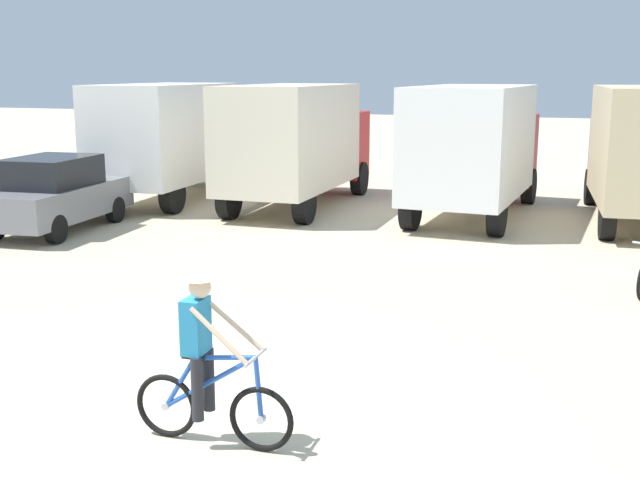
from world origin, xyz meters
The scene contains 6 objects.
ground_plane centered at (0.00, 0.00, 0.00)m, with size 120.00×120.00×0.00m, color beige.
box_truck_white_box centered at (-7.36, 13.37, 1.87)m, with size 2.70×6.86×3.35m.
box_truck_cream_rv centered at (-3.46, 13.18, 1.87)m, with size 2.46×6.78×3.35m.
box_truck_avon_van centered at (1.37, 13.28, 1.87)m, with size 2.75×6.87×3.35m.
sedan_parked centered at (-7.64, 8.20, 0.88)m, with size 2.08×4.32×1.76m.
cyclist_orange_shirt centered at (0.76, -0.46, 0.85)m, with size 1.73×0.52×1.82m.
Camera 1 is at (4.29, -7.13, 3.71)m, focal length 44.49 mm.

